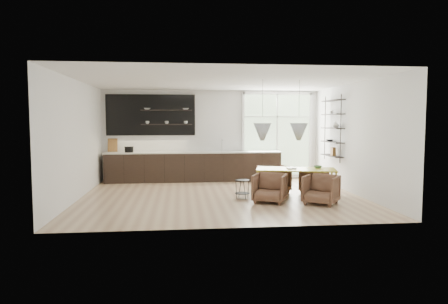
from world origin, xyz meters
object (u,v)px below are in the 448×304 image
armchair_front_right (321,190)px  wire_stool (242,186)px  armchair_back_right (314,181)px  armchair_back_left (274,178)px  armchair_front_left (270,188)px  dining_table (296,171)px

armchair_front_right → wire_stool: armchair_front_right is taller
armchair_back_right → armchair_back_left: bearing=22.0°
armchair_back_left → armchair_back_right: (1.05, -0.26, -0.05)m
armchair_front_left → armchair_back_right: bearing=62.6°
armchair_back_right → armchair_front_right: armchair_front_right is taller
wire_stool → dining_table: bearing=2.9°
dining_table → armchair_front_right: (0.33, -0.94, -0.33)m
armchair_front_right → wire_stool: 1.91m
armchair_back_left → armchair_front_left: bearing=67.2°
armchair_back_left → wire_stool: armchair_back_left is taller
dining_table → armchair_back_left: dining_table is taller
dining_table → armchair_back_right: bearing=54.0°
armchair_back_left → armchair_front_right: armchair_back_left is taller
armchair_back_right → armchair_front_right: size_ratio=0.90×
armchair_back_left → armchair_front_left: (-0.43, -1.44, -0.01)m
armchair_back_right → armchair_front_right: 1.55m
dining_table → armchair_front_right: dining_table is taller
armchair_front_right → armchair_front_left: bearing=-159.9°
armchair_back_right → armchair_front_right: (-0.35, -1.51, 0.03)m
armchair_front_right → wire_stool: bearing=-171.2°
dining_table → armchair_back_right: size_ratio=3.14×
armchair_front_left → dining_table: bearing=61.6°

